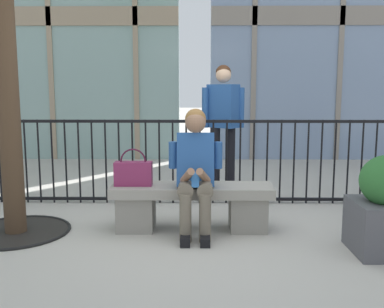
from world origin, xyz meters
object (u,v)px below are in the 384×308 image
at_px(seated_person_with_phone, 195,168).
at_px(bystander_at_railing, 223,120).
at_px(stone_bench, 192,203).
at_px(handbag_on_bench, 133,173).

distance_m(seated_person_with_phone, bystander_at_railing, 1.68).
distance_m(stone_bench, seated_person_with_phone, 0.40).
xyz_separation_m(stone_bench, bystander_at_railing, (0.39, 1.48, 0.73)).
xyz_separation_m(stone_bench, handbag_on_bench, (-0.58, -0.01, 0.31)).
distance_m(stone_bench, bystander_at_railing, 1.70).
relative_size(stone_bench, bystander_at_railing, 0.94).
height_order(stone_bench, bystander_at_railing, bystander_at_railing).
bearing_deg(handbag_on_bench, stone_bench, 0.99).
bearing_deg(bystander_at_railing, seated_person_with_phone, -102.38).
distance_m(seated_person_with_phone, handbag_on_bench, 0.63).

